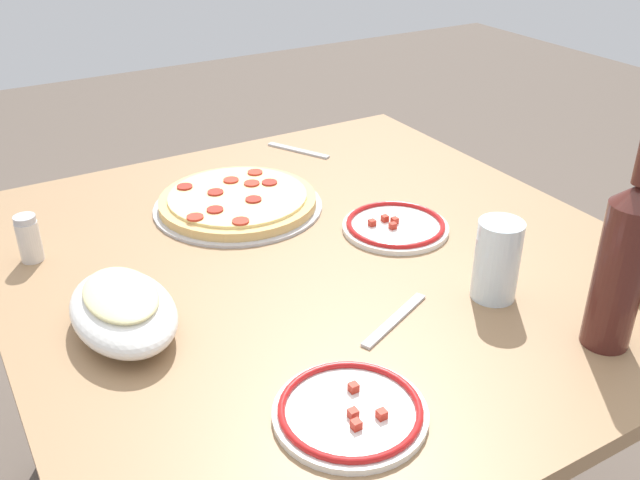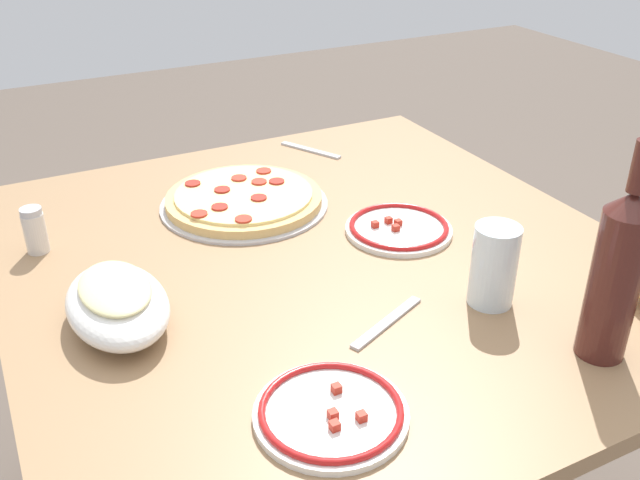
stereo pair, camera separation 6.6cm
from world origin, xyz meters
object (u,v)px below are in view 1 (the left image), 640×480
side_plate_far (395,226)px  spice_shaker (29,238)px  pepperoni_pizza (238,201)px  wine_bottle (622,264)px  side_plate_near (350,411)px  dining_table (320,306)px  water_glass (497,260)px  baked_pasta_dish (123,308)px

side_plate_far → spice_shaker: size_ratio=2.35×
pepperoni_pizza → spice_shaker: 0.41m
wine_bottle → side_plate_near: bearing=82.1°
dining_table → pepperoni_pizza: size_ratio=3.39×
dining_table → side_plate_far: side_plate_far is taller
side_plate_far → spice_shaker: bearing=69.3°
side_plate_near → water_glass: bearing=-71.1°
water_glass → baked_pasta_dish: bearing=68.9°
pepperoni_pizza → side_plate_far: (-0.24, -0.22, -0.01)m
pepperoni_pizza → dining_table: bearing=-169.4°
baked_pasta_dish → wine_bottle: wine_bottle is taller
dining_table → wine_bottle: (-0.44, -0.23, 0.25)m
baked_pasta_dish → side_plate_near: 0.39m
wine_bottle → side_plate_near: 0.43m
dining_table → wine_bottle: 0.55m
spice_shaker → wine_bottle: bearing=-135.0°
dining_table → side_plate_far: (0.01, -0.17, 0.12)m
pepperoni_pizza → wine_bottle: wine_bottle is taller
dining_table → water_glass: (-0.26, -0.18, 0.18)m
pepperoni_pizza → side_plate_far: bearing=-137.7°
pepperoni_pizza → wine_bottle: size_ratio=1.05×
dining_table → baked_pasta_dish: size_ratio=4.87×
wine_bottle → spice_shaker: size_ratio=3.77×
spice_shaker → water_glass: bearing=-128.9°
side_plate_far → baked_pasta_dish: bearing=96.1°
baked_pasta_dish → spice_shaker: 0.30m
dining_table → spice_shaker: (0.24, 0.45, 0.15)m
pepperoni_pizza → side_plate_far: pepperoni_pizza is taller
baked_pasta_dish → side_plate_near: baked_pasta_dish is taller
dining_table → spice_shaker: size_ratio=13.42×
pepperoni_pizza → wine_bottle: (-0.69, -0.28, 0.12)m
wine_bottle → side_plate_near: wine_bottle is taller
baked_pasta_dish → side_plate_near: bearing=-149.8°
water_glass → spice_shaker: bearing=51.1°
dining_table → wine_bottle: wine_bottle is taller
baked_pasta_dish → wine_bottle: 0.73m
wine_bottle → baked_pasta_dish: bearing=57.2°
baked_pasta_dish → water_glass: water_glass is taller
wine_bottle → dining_table: bearing=27.9°
side_plate_far → water_glass: bearing=-179.7°
pepperoni_pizza → water_glass: 0.56m
dining_table → side_plate_far: 0.21m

